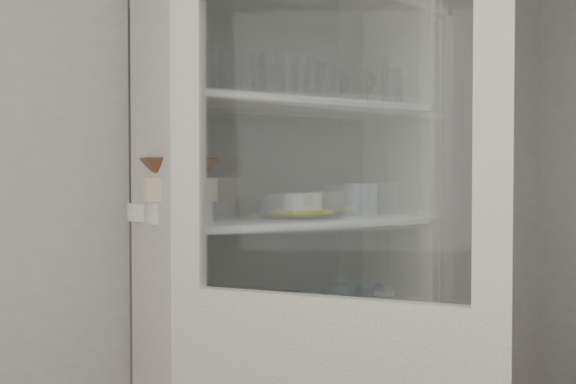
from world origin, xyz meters
TOP-DOWN VIEW (x-y plane):
  - wall_back at (0.00, 1.50)m, footprint 3.60×0.02m
  - pantry_cabinet at (0.20, 1.34)m, footprint 1.00×0.45m
  - cupboard_door at (-0.02, 0.70)m, footprint 0.59×0.73m
  - tumbler_0 at (-0.21, 1.11)m, footprint 0.08×0.08m
  - tumbler_1 at (0.08, 1.17)m, footprint 0.08×0.08m
  - tumbler_2 at (0.21, 1.11)m, footprint 0.08×0.08m
  - tumbler_3 at (0.18, 1.13)m, footprint 0.09×0.09m
  - tumbler_4 at (0.26, 1.12)m, footprint 0.07×0.07m
  - tumbler_5 at (0.54, 1.13)m, footprint 0.09×0.09m
  - tumbler_6 at (0.57, 1.15)m, footprint 0.08×0.08m
  - tumbler_7 at (-0.18, 1.28)m, footprint 0.08×0.08m
  - tumbler_8 at (-0.21, 1.27)m, footprint 0.09×0.09m
  - tumbler_9 at (0.08, 1.24)m, footprint 0.08×0.08m
  - tumbler_10 at (0.07, 1.29)m, footprint 0.09×0.09m
  - tumbler_11 at (0.31, 1.28)m, footprint 0.08×0.08m
  - goblet_0 at (-0.21, 1.35)m, footprint 0.07×0.07m
  - goblet_1 at (0.16, 1.36)m, footprint 0.08×0.08m
  - goblet_2 at (0.49, 1.36)m, footprint 0.07×0.07m
  - goblet_3 at (0.61, 1.36)m, footprint 0.08×0.08m
  - plate_stack_front at (-0.21, 1.24)m, footprint 0.20×0.20m
  - plate_stack_back at (-0.21, 1.41)m, footprint 0.23×0.23m
  - cream_bowl at (-0.21, 1.24)m, footprint 0.26×0.26m
  - terracotta_bowl at (-0.21, 1.24)m, footprint 0.31×0.31m
  - glass_platter at (0.25, 1.26)m, footprint 0.33×0.33m
  - yellow_trivet at (0.25, 1.26)m, footprint 0.17×0.17m
  - white_ramekin at (0.25, 1.26)m, footprint 0.18×0.18m
  - grey_bowl_stack at (0.50, 1.26)m, footprint 0.12×0.12m
  - mug_blue at (0.42, 1.23)m, footprint 0.14×0.14m
  - mug_teal at (0.42, 1.29)m, footprint 0.12×0.12m
  - mug_white at (0.45, 1.18)m, footprint 0.09×0.09m
  - teal_jar at (0.32, 1.33)m, footprint 0.09×0.09m
  - measuring_cups at (-0.04, 1.17)m, footprint 0.09×0.09m
  - white_canister at (-0.21, 1.29)m, footprint 0.10×0.10m
  - tumbler_12 at (-0.15, 1.12)m, footprint 0.07×0.07m

SIDE VIEW (x-z plane):
  - cupboard_door at x=-0.02m, z-range -0.13..1.87m
  - measuring_cups at x=-0.04m, z-range 0.86..0.90m
  - mug_white at x=0.45m, z-range 0.86..0.95m
  - mug_blue at x=0.42m, z-range 0.86..0.95m
  - mug_teal at x=0.42m, z-range 0.86..0.96m
  - teal_jar at x=0.32m, z-range 0.86..0.97m
  - white_canister at x=-0.21m, z-range 0.86..0.98m
  - pantry_cabinet at x=0.20m, z-range -0.11..1.99m
  - glass_platter at x=0.25m, z-range 1.26..1.28m
  - yellow_trivet at x=0.25m, z-range 1.28..1.29m
  - plate_stack_back at x=-0.21m, z-range 1.26..1.32m
  - plate_stack_front at x=-0.21m, z-range 1.26..1.33m
  - wall_back at x=0.00m, z-range 0.00..2.60m
  - white_ramekin at x=0.25m, z-range 1.29..1.35m
  - grey_bowl_stack at x=0.50m, z-range 1.26..1.38m
  - cream_bowl at x=-0.21m, z-range 1.33..1.40m
  - terracotta_bowl at x=-0.21m, z-range 1.40..1.47m
  - tumbler_4 at x=0.26m, z-range 1.66..1.79m
  - tumbler_7 at x=-0.18m, z-range 1.66..1.79m
  - tumbler_6 at x=0.57m, z-range 1.66..1.79m
  - tumbler_2 at x=0.21m, z-range 1.66..1.79m
  - tumbler_5 at x=0.54m, z-range 1.66..1.79m
  - tumbler_0 at x=-0.21m, z-range 1.66..1.79m
  - tumbler_9 at x=0.08m, z-range 1.66..1.80m
  - tumbler_11 at x=0.31m, z-range 1.66..1.80m
  - tumbler_1 at x=0.08m, z-range 1.66..1.81m
  - tumbler_12 at x=-0.15m, z-range 1.66..1.81m
  - tumbler_10 at x=0.07m, z-range 1.66..1.81m
  - tumbler_8 at x=-0.21m, z-range 1.66..1.81m
  - tumbler_3 at x=0.18m, z-range 1.66..1.81m
  - goblet_2 at x=0.49m, z-range 1.66..1.81m
  - goblet_0 at x=-0.21m, z-range 1.66..1.82m
  - goblet_3 at x=0.61m, z-range 1.66..1.83m
  - goblet_1 at x=0.16m, z-range 1.66..1.84m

